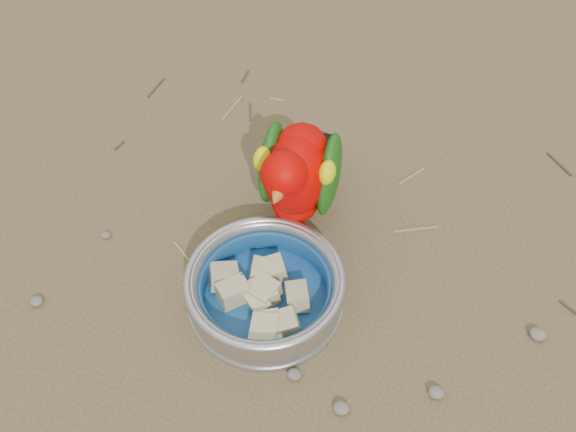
% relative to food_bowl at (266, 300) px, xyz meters
% --- Properties ---
extents(ground, '(60.00, 60.00, 0.00)m').
position_rel_food_bowl_xyz_m(ground, '(0.01, 0.00, -0.01)').
color(ground, brown).
extents(food_bowl, '(0.20, 0.20, 0.02)m').
position_rel_food_bowl_xyz_m(food_bowl, '(0.00, 0.00, 0.00)').
color(food_bowl, '#B2B2BA').
rests_on(food_bowl, ground).
extents(bowl_wall, '(0.20, 0.20, 0.04)m').
position_rel_food_bowl_xyz_m(bowl_wall, '(0.00, 0.00, 0.03)').
color(bowl_wall, '#B2B2BA').
rests_on(bowl_wall, food_bowl).
extents(fruit_wedges, '(0.12, 0.12, 0.03)m').
position_rel_food_bowl_xyz_m(fruit_wedges, '(-0.00, 0.00, 0.02)').
color(fruit_wedges, tan).
rests_on(fruit_wedges, food_bowl).
extents(lory_parrot, '(0.15, 0.24, 0.19)m').
position_rel_food_bowl_xyz_m(lory_parrot, '(-0.02, 0.14, 0.08)').
color(lory_parrot, '#C90200').
rests_on(lory_parrot, ground).
extents(ground_debris, '(0.90, 0.80, 0.01)m').
position_rel_food_bowl_xyz_m(ground_debris, '(0.04, 0.06, -0.01)').
color(ground_debris, '#A17F4B').
rests_on(ground_debris, ground).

